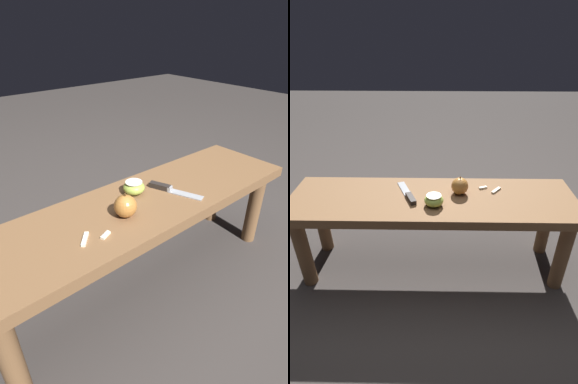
% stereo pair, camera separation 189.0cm
% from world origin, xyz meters
% --- Properties ---
extents(ground_plane, '(8.00, 8.00, 0.00)m').
position_xyz_m(ground_plane, '(0.00, 0.00, 0.00)').
color(ground_plane, '#383330').
extents(wooden_bench, '(1.25, 0.36, 0.39)m').
position_xyz_m(wooden_bench, '(0.00, 0.00, 0.33)').
color(wooden_bench, brown).
rests_on(wooden_bench, ground_plane).
extents(knife, '(0.10, 0.20, 0.02)m').
position_xyz_m(knife, '(0.10, -0.00, 0.40)').
color(knife, '#9EA0A5').
rests_on(knife, wooden_bench).
extents(apple_whole, '(0.08, 0.08, 0.08)m').
position_xyz_m(apple_whole, '(-0.12, -0.04, 0.43)').
color(apple_whole, '#B27233').
rests_on(apple_whole, wooden_bench).
extents(apple_cut, '(0.08, 0.08, 0.05)m').
position_xyz_m(apple_cut, '(-0.01, 0.06, 0.42)').
color(apple_cut, '#9EB747').
rests_on(apple_cut, wooden_bench).
extents(apple_slice_near_knife, '(0.04, 0.03, 0.01)m').
position_xyz_m(apple_slice_near_knife, '(-0.23, -0.08, 0.40)').
color(apple_slice_near_knife, white).
rests_on(apple_slice_near_knife, wooden_bench).
extents(apple_slice_center, '(0.05, 0.06, 0.01)m').
position_xyz_m(apple_slice_center, '(-0.29, -0.06, 0.40)').
color(apple_slice_center, white).
rests_on(apple_slice_center, wooden_bench).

